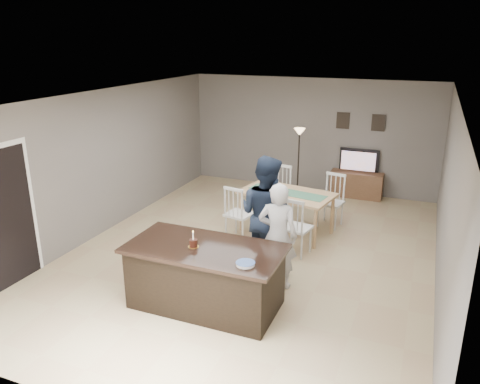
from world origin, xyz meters
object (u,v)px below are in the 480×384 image
at_px(birthday_cake, 193,243).
at_px(floor_lamp, 299,145).
at_px(plate_stack, 245,264).
at_px(television, 359,161).
at_px(woman, 278,236).
at_px(tv_console, 356,185).
at_px(man, 266,214).
at_px(kitchen_island, 206,276).
at_px(dining_table, 287,199).

relative_size(birthday_cake, floor_lamp, 0.14).
bearing_deg(plate_stack, television, 85.24).
distance_m(television, woman, 4.76).
bearing_deg(tv_console, man, -100.66).
distance_m(kitchen_island, plate_stack, 0.89).
relative_size(woman, floor_lamp, 0.98).
bearing_deg(plate_stack, dining_table, 97.52).
bearing_deg(tv_console, kitchen_island, -102.16).
height_order(birthday_cake, floor_lamp, floor_lamp).
height_order(kitchen_island, tv_console, kitchen_island).
xyz_separation_m(television, plate_stack, (-0.49, -5.93, 0.06)).
xyz_separation_m(television, man, (-0.79, -4.29, 0.09)).
height_order(woman, dining_table, woman).
xyz_separation_m(woman, birthday_cake, (-0.90, -0.95, 0.14)).
relative_size(woman, plate_stack, 6.70).
bearing_deg(dining_table, television, 81.85).
relative_size(kitchen_island, television, 2.35).
height_order(kitchen_island, television, television).
bearing_deg(kitchen_island, tv_console, 77.84).
bearing_deg(television, woman, 84.58).
xyz_separation_m(television, dining_table, (-0.92, -2.71, -0.19)).
bearing_deg(dining_table, tv_console, 81.39).
bearing_deg(floor_lamp, television, 31.96).
distance_m(birthday_cake, floor_lamp, 4.93).
height_order(woman, man, man).
height_order(tv_console, floor_lamp, floor_lamp).
bearing_deg(floor_lamp, plate_stack, -81.80).
bearing_deg(plate_stack, birthday_cake, 164.65).
distance_m(kitchen_island, tv_console, 5.70).
bearing_deg(birthday_cake, woman, 46.80).
bearing_deg(man, dining_table, -69.25).
distance_m(kitchen_island, television, 5.78).
bearing_deg(woman, tv_console, -99.82).
xyz_separation_m(tv_console, television, (0.00, 0.07, 0.56)).
distance_m(tv_console, woman, 4.72).
bearing_deg(television, kitchen_island, 77.99).
xyz_separation_m(kitchen_island, television, (1.20, 5.64, 0.41)).
relative_size(tv_console, television, 1.31).
distance_m(man, dining_table, 1.61).
bearing_deg(television, man, 79.51).
height_order(plate_stack, dining_table, dining_table).
height_order(man, birthday_cake, man).
relative_size(man, birthday_cake, 8.13).
height_order(tv_console, birthday_cake, birthday_cake).
bearing_deg(man, woman, 143.91).
distance_m(tv_console, birthday_cake, 5.82).
height_order(television, woman, woman).
distance_m(man, plate_stack, 1.66).
bearing_deg(birthday_cake, dining_table, 81.83).
relative_size(tv_console, floor_lamp, 0.72).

